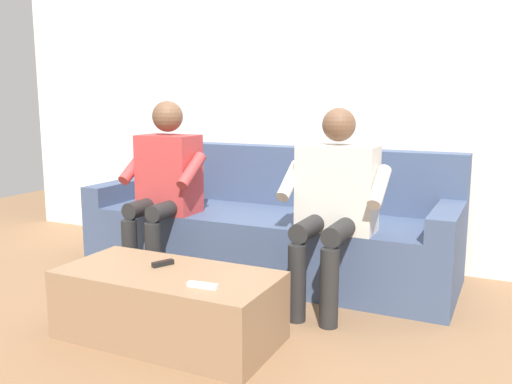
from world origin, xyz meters
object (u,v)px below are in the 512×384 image
Objects in this scene: couch at (269,230)px; remote_white at (203,285)px; coffee_table at (169,305)px; person_right_seated at (165,179)px; remote_black at (163,263)px; person_left_seated at (333,197)px.

couch is 17.49× the size of remote_white.
coffee_table is at bearing 151.02° from remote_white.
coffee_table is at bearing 125.35° from person_right_seated.
remote_black is at bearing 86.16° from couch.
person_left_seated reaches higher than couch.
person_left_seated is 0.97× the size of person_right_seated.
remote_black is at bearing 47.66° from person_left_seated.
couch is at bearing 96.92° from remote_white.
coffee_table is at bearing 53.64° from person_left_seated.
person_right_seated is 1.31m from remote_white.
person_right_seated is 10.22× the size of remote_black.
coffee_table is 1.09m from person_left_seated.
couch is 0.79m from person_right_seated.
person_left_seated reaches higher than coffee_table.
coffee_table is at bearing 90.00° from couch.
couch is at bearing -90.00° from coffee_table.
remote_white is at bearing 87.47° from remote_black.
person_right_seated is at bearing -119.80° from remote_black.
couch is at bearing -34.91° from person_left_seated.
couch is 1.14m from remote_black.
couch is 1.21m from coffee_table.
person_left_seated reaches higher than remote_white.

